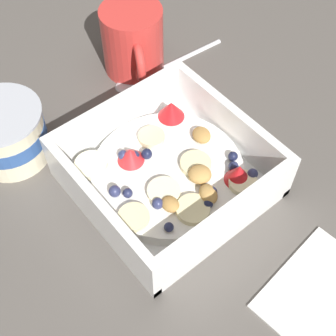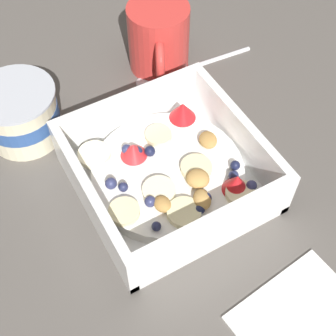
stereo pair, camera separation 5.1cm
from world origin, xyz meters
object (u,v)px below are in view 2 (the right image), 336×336
Objects in this scene: yogurt_cup at (20,114)px; coffee_mug at (159,39)px; spoon at (171,72)px; fruit_bowl at (169,173)px; folded_napkin at (313,332)px.

coffee_mug reaches higher than yogurt_cup.
coffee_mug is (0.02, 0.00, 0.04)m from spoon.
yogurt_cup is 0.90× the size of coffee_mug.
fruit_bowl is at bearing -142.76° from yogurt_cup.
coffee_mug reaches higher than fruit_bowl.
spoon is at bearing -8.74° from folded_napkin.
coffee_mug is at bearing -25.55° from fruit_bowl.
yogurt_cup is at bearing 22.30° from folded_napkin.
fruit_bowl reaches higher than spoon.
folded_napkin is (-0.21, -0.03, -0.02)m from fruit_bowl.
yogurt_cup is 0.78× the size of folded_napkin.
yogurt_cup reaches higher than spoon.
folded_napkin is at bearing 171.26° from spoon.
coffee_mug is (0.18, -0.09, 0.02)m from fruit_bowl.
yogurt_cup is at bearing 97.82° from coffee_mug.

